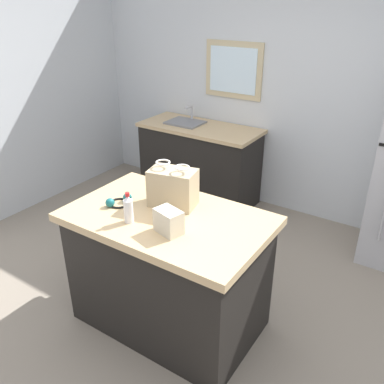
{
  "coord_description": "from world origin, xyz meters",
  "views": [
    {
      "loc": [
        1.28,
        -1.9,
        2.25
      ],
      "look_at": [
        -0.16,
        0.29,
        0.96
      ],
      "focal_mm": 38.36,
      "sensor_mm": 36.0,
      "label": 1
    }
  ],
  "objects_px": {
    "small_box": "(169,221)",
    "ear_defenders": "(119,201)",
    "bottle": "(128,209)",
    "kitchen_island": "(169,270)",
    "shopping_bag": "(173,187)"
  },
  "relations": [
    {
      "from": "kitchen_island",
      "to": "bottle",
      "type": "xyz_separation_m",
      "value": [
        -0.15,
        -0.2,
        0.54
      ]
    },
    {
      "from": "small_box",
      "to": "bottle",
      "type": "bearing_deg",
      "value": -172.75
    },
    {
      "from": "shopping_bag",
      "to": "small_box",
      "type": "relative_size",
      "value": 2.04
    },
    {
      "from": "shopping_bag",
      "to": "bottle",
      "type": "xyz_separation_m",
      "value": [
        -0.1,
        -0.35,
        -0.04
      ]
    },
    {
      "from": "kitchen_island",
      "to": "small_box",
      "type": "distance_m",
      "value": 0.57
    },
    {
      "from": "shopping_bag",
      "to": "bottle",
      "type": "relative_size",
      "value": 1.66
    },
    {
      "from": "bottle",
      "to": "ear_defenders",
      "type": "xyz_separation_m",
      "value": [
        -0.22,
        0.15,
        -0.07
      ]
    },
    {
      "from": "kitchen_island",
      "to": "shopping_bag",
      "type": "xyz_separation_m",
      "value": [
        -0.05,
        0.15,
        0.58
      ]
    },
    {
      "from": "kitchen_island",
      "to": "shopping_bag",
      "type": "relative_size",
      "value": 3.88
    },
    {
      "from": "shopping_bag",
      "to": "ear_defenders",
      "type": "xyz_separation_m",
      "value": [
        -0.32,
        -0.2,
        -0.11
      ]
    },
    {
      "from": "ear_defenders",
      "to": "small_box",
      "type": "bearing_deg",
      "value": -12.04
    },
    {
      "from": "kitchen_island",
      "to": "ear_defenders",
      "type": "height_order",
      "value": "ear_defenders"
    },
    {
      "from": "shopping_bag",
      "to": "ear_defenders",
      "type": "distance_m",
      "value": 0.4
    },
    {
      "from": "kitchen_island",
      "to": "ear_defenders",
      "type": "bearing_deg",
      "value": -171.63
    },
    {
      "from": "small_box",
      "to": "ear_defenders",
      "type": "height_order",
      "value": "small_box"
    }
  ]
}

